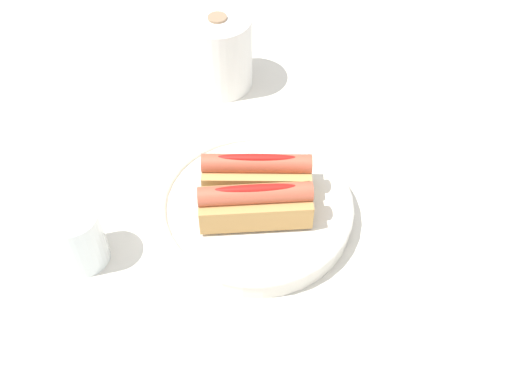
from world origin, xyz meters
name	(u,v)px	position (x,y,z in m)	size (l,w,h in m)	color
ground_plane	(243,228)	(0.00, 0.00, 0.00)	(2.40, 2.40, 0.00)	silver
serving_bowl	(256,209)	(0.02, 0.01, 0.02)	(0.27, 0.27, 0.04)	silver
hotdog_front	(255,204)	(0.01, -0.01, 0.06)	(0.16, 0.08, 0.06)	tan
hotdog_back	(257,173)	(0.03, 0.04, 0.06)	(0.16, 0.09, 0.06)	tan
water_glass	(79,240)	(-0.22, 0.01, 0.04)	(0.07, 0.07, 0.09)	white
paper_towel_roll	(219,52)	(0.04, 0.32, 0.07)	(0.11, 0.11, 0.13)	white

